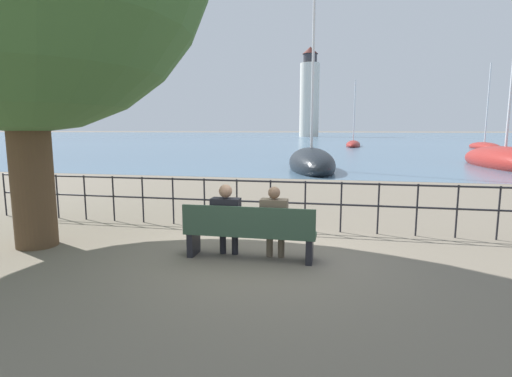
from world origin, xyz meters
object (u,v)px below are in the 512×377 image
Objects in this scene: seated_person_right at (274,220)px; seated_person_left at (226,217)px; sailboat_2 at (353,144)px; harbor_lighthouse at (309,95)px; park_bench at (249,233)px; sailboat_1 at (311,163)px; sailboat_0 at (484,146)px; sailboat_3 at (504,161)px.

seated_person_left is at bearing -179.87° from seated_person_right.
harbor_lighthouse is at bearing 103.04° from sailboat_2.
seated_person_right is 117.99m from harbor_lighthouse.
seated_person_left is 117.94m from harbor_lighthouse.
seated_person_left is 0.80m from seated_person_right.
park_bench is at bearing -89.56° from sailboat_2.
seated_person_right is (0.40, 0.08, 0.22)m from park_bench.
harbor_lighthouse reaches higher than park_bench.
sailboat_1 is (-0.00, 15.15, -0.09)m from park_bench.
sailboat_1 reaches higher than sailboat_2.
seated_person_left is 46.11m from sailboat_0.
sailboat_2 reaches higher than sailboat_3.
sailboat_1 is (-0.40, 15.07, -0.31)m from seated_person_right.
park_bench is 15.15m from sailboat_1.
seated_person_right is 0.13× the size of sailboat_1.
sailboat_3 is at bearing 8.88° from sailboat_1.
seated_person_left is at bearing 168.89° from park_bench.
sailboat_0 is 1.05× the size of sailboat_1.
sailboat_0 is at bearing 69.25° from sailboat_3.
sailboat_3 is 0.34× the size of harbor_lighthouse.
seated_person_right is 0.13× the size of sailboat_0.
sailboat_0 is 32.50m from sailboat_1.
sailboat_2 is (3.24, 45.75, -0.18)m from park_bench.
sailboat_1 is at bearing -85.79° from harbor_lighthouse.
seated_person_left reaches higher than seated_person_right.
sailboat_3 is (10.23, 18.67, -0.31)m from seated_person_right.
harbor_lighthouse is at bearing 93.86° from seated_person_right.
park_bench is 0.22× the size of sailboat_0.
sailboat_1 is at bearing 88.48° from seated_person_left.
seated_person_right is (0.80, 0.00, -0.01)m from seated_person_left.
sailboat_3 is 100.84m from harbor_lighthouse.
sailboat_0 is at bearing -7.98° from sailboat_2.
harbor_lighthouse reaches higher than sailboat_3.
seated_person_right is 0.13× the size of sailboat_3.
sailboat_1 is at bearing -166.36° from sailboat_3.
sailboat_0 is at bearing 67.88° from park_bench.
harbor_lighthouse reaches higher than sailboat_2.
sailboat_1 is at bearing 91.53° from seated_person_right.
sailboat_1 is 11.23m from sailboat_3.
sailboat_0 reaches higher than seated_person_right.
park_bench is 21.56m from sailboat_3.
park_bench is at bearing -86.34° from harbor_lighthouse.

